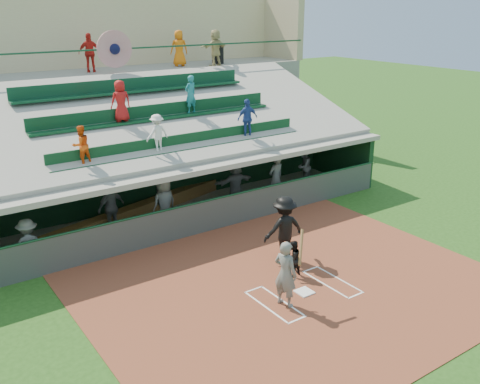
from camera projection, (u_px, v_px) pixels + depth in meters
ground at (304, 293)px, 14.33m from camera, size 100.00×100.00×0.00m
dirt_slab at (292, 285)px, 14.71m from camera, size 11.00×9.00×0.02m
home_plate at (304, 292)px, 14.31m from camera, size 0.43×0.43×0.03m
batters_box_chalk at (304, 292)px, 14.32m from camera, size 2.65×1.85×0.01m
dugout_floor at (182, 215)px, 19.55m from camera, size 16.00×3.50×0.04m
concourse_slab at (107, 123)px, 24.02m from camera, size 20.00×3.00×4.60m
grandstand at (135, 136)px, 21.71m from camera, size 20.40×10.40×7.80m
batter_at_plate at (286, 273)px, 13.45m from camera, size 0.92×0.79×1.95m
catcher at (293, 259)px, 15.04m from camera, size 0.57×0.48×1.07m
home_umpire at (284, 228)px, 15.92m from camera, size 1.40×0.97×1.98m
dugout_bench at (171, 199)px, 20.50m from camera, size 15.00×4.67×0.46m
dugout_player_a at (29, 245)px, 15.21m from camera, size 1.09×0.71×1.59m
dugout_player_b at (111, 207)px, 17.79m from camera, size 1.13×0.71×1.79m
dugout_player_c at (164, 203)px, 18.04m from camera, size 0.99×0.73×1.85m
dugout_player_d at (235, 183)px, 20.22m from camera, size 1.64×0.55×1.75m
dugout_player_e at (276, 178)px, 20.57m from camera, size 0.74×0.53×1.89m
dugout_player_f at (303, 167)px, 22.49m from camera, size 0.98×0.89×1.65m
trash_bin at (218, 55)px, 25.85m from camera, size 0.57×0.57×0.86m
concourse_staff_a at (90, 53)px, 22.39m from camera, size 1.02×0.73×1.61m
concourse_staff_b at (179, 48)px, 24.64m from camera, size 0.92×0.74×1.63m
concourse_staff_c at (215, 48)px, 24.79m from camera, size 1.59×0.78×1.64m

